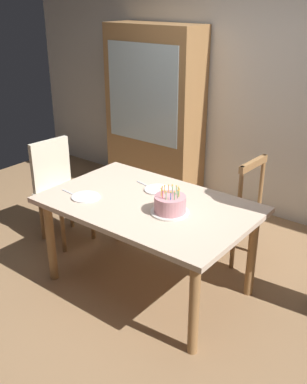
{
  "coord_description": "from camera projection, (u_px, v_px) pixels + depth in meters",
  "views": [
    {
      "loc": [
        1.9,
        -2.38,
        2.2
      ],
      "look_at": [
        0.05,
        0.0,
        0.85
      ],
      "focal_mm": 42.05,
      "sensor_mm": 36.0,
      "label": 1
    }
  ],
  "objects": [
    {
      "name": "back_wall",
      "position": [
        263.0,
        90.0,
        4.48
      ],
      "size": [
        6.4,
        0.1,
        2.6
      ],
      "primitive_type": "cube",
      "color": "beige",
      "rests_on": "ground"
    },
    {
      "name": "dining_table",
      "position": [
        148.0,
        213.0,
        3.41
      ],
      "size": [
        1.58,
        1.01,
        0.75
      ],
      "color": "beige",
      "rests_on": "ground"
    },
    {
      "name": "plate_near_celebrant",
      "position": [
        86.0,
        197.0,
        3.45
      ],
      "size": [
        0.22,
        0.22,
        0.01
      ],
      "primitive_type": "cylinder",
      "color": "white",
      "rests_on": "dining_table"
    },
    {
      "name": "birthday_cake",
      "position": [
        170.0,
        205.0,
        3.19
      ],
      "size": [
        0.28,
        0.28,
        0.2
      ],
      "color": "silver",
      "rests_on": "dining_table"
    },
    {
      "name": "ground",
      "position": [
        149.0,
        285.0,
        3.68
      ],
      "size": [
        6.4,
        6.4,
        0.0
      ],
      "primitive_type": "plane",
      "color": "#93704C"
    },
    {
      "name": "chair_spindle_back",
      "position": [
        231.0,
        209.0,
        3.93
      ],
      "size": [
        0.46,
        0.46,
        0.95
      ],
      "color": "tan",
      "rests_on": "ground"
    },
    {
      "name": "fork_far_side",
      "position": [
        144.0,
        184.0,
        3.68
      ],
      "size": [
        0.18,
        0.05,
        0.01
      ],
      "primitive_type": "cube",
      "rotation": [
        0.0,
        0.0,
        -0.21
      ],
      "color": "silver",
      "rests_on": "dining_table"
    },
    {
      "name": "china_cabinet",
      "position": [
        155.0,
        113.0,
        5.06
      ],
      "size": [
        1.1,
        0.45,
        1.9
      ],
      "color": "#9E7042",
      "rests_on": "ground"
    },
    {
      "name": "fork_near_celebrant",
      "position": [
        70.0,
        193.0,
        3.53
      ],
      "size": [
        0.18,
        0.03,
        0.01
      ],
      "primitive_type": "cube",
      "rotation": [
        0.0,
        0.0,
        -0.09
      ],
      "color": "silver",
      "rests_on": "dining_table"
    },
    {
      "name": "plate_far_side",
      "position": [
        158.0,
        190.0,
        3.58
      ],
      "size": [
        0.22,
        0.22,
        0.01
      ],
      "primitive_type": "cylinder",
      "color": "white",
      "rests_on": "dining_table"
    },
    {
      "name": "chair_upholstered",
      "position": [
        59.0,
        185.0,
        4.22
      ],
      "size": [
        0.49,
        0.49,
        0.95
      ],
      "color": "beige",
      "rests_on": "ground"
    }
  ]
}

